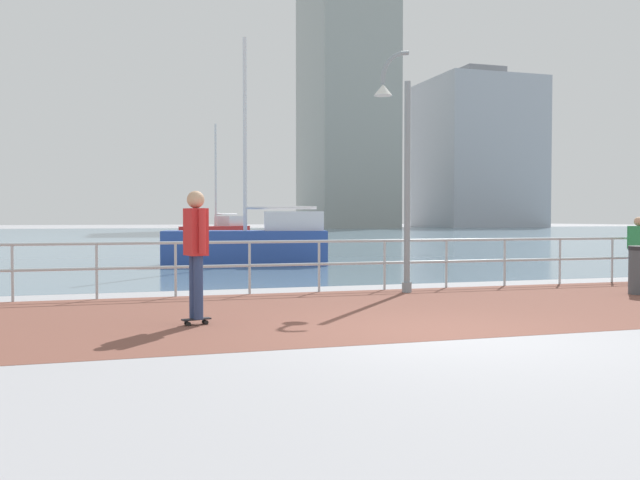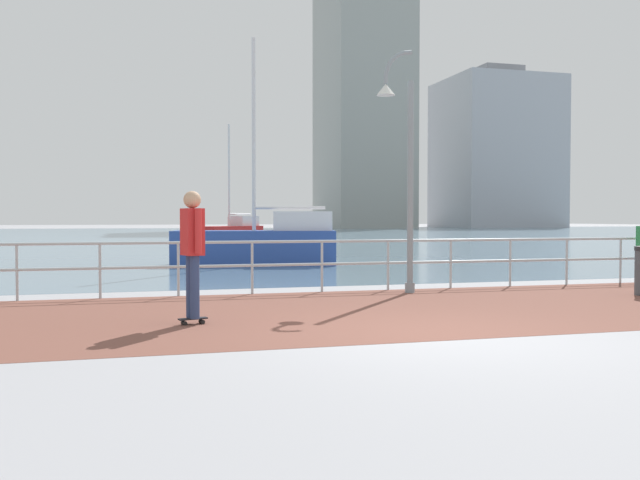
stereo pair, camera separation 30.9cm
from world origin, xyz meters
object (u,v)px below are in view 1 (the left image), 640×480
(bystander, at_px, (638,245))
(sailboat_blue, at_px, (218,233))
(lamppost, at_px, (399,159))
(sailboat_teal, at_px, (251,243))
(skateboarder, at_px, (196,244))

(bystander, height_order, sailboat_blue, sailboat_blue)
(lamppost, height_order, sailboat_teal, sailboat_teal)
(skateboarder, xyz_separation_m, sailboat_teal, (3.09, 11.63, -0.44))
(bystander, distance_m, sailboat_teal, 11.07)
(sailboat_blue, bearing_deg, bystander, -77.60)
(sailboat_teal, distance_m, sailboat_blue, 17.24)
(sailboat_teal, bearing_deg, bystander, -49.69)
(skateboarder, height_order, sailboat_teal, sailboat_teal)
(lamppost, bearing_deg, sailboat_teal, 97.86)
(lamppost, relative_size, bystander, 3.17)
(lamppost, xyz_separation_m, skateboarder, (-4.29, -2.93, -1.50))
(bystander, bearing_deg, lamppost, -177.41)
(skateboarder, xyz_separation_m, bystander, (10.25, 3.19, -0.25))
(bystander, xyz_separation_m, sailboat_blue, (-5.63, 25.61, -0.23))
(sailboat_teal, xyz_separation_m, sailboat_blue, (1.53, 17.17, -0.04))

